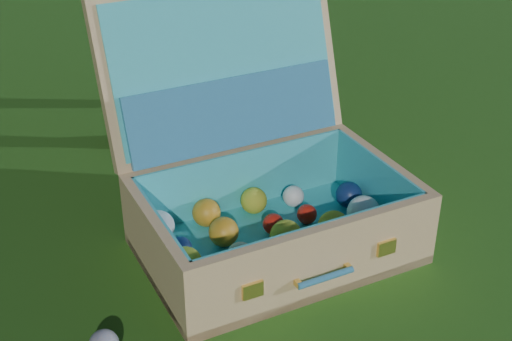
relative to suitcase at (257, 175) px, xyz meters
The scene contains 2 objects.
ground 0.23m from the suitcase, behind, with size 60.00×60.00×0.00m, color #215114.
suitcase is the anchor object (origin of this frame).
Camera 1 is at (-0.77, -1.32, 1.10)m, focal length 50.00 mm.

